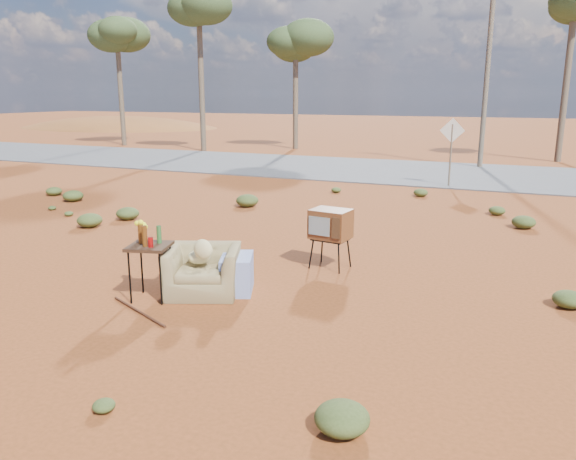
% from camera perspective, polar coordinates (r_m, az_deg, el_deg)
% --- Properties ---
extents(ground, '(140.00, 140.00, 0.00)m').
position_cam_1_polar(ground, '(8.16, -6.29, -7.52)').
color(ground, brown).
rests_on(ground, ground).
extents(highway, '(140.00, 7.00, 0.04)m').
position_cam_1_polar(highway, '(22.12, 13.16, 5.75)').
color(highway, '#565659').
rests_on(highway, ground).
extents(dirt_mound, '(26.00, 18.00, 2.00)m').
position_cam_1_polar(dirt_mound, '(52.90, -16.85, 9.94)').
color(dirt_mound, brown).
rests_on(dirt_mound, ground).
extents(armchair, '(1.42, 1.24, 0.95)m').
position_cam_1_polar(armchair, '(8.51, -8.05, -3.50)').
color(armchair, olive).
rests_on(armchair, ground).
extents(tv_unit, '(0.70, 0.59, 1.03)m').
position_cam_1_polar(tv_unit, '(9.58, 4.34, 0.53)').
color(tv_unit, black).
rests_on(tv_unit, ground).
extents(side_table, '(0.71, 0.71, 1.14)m').
position_cam_1_polar(side_table, '(8.36, -14.10, -1.23)').
color(side_table, '#352013').
rests_on(side_table, ground).
extents(rusty_bar, '(1.31, 0.63, 0.04)m').
position_cam_1_polar(rusty_bar, '(8.08, -14.92, -7.99)').
color(rusty_bar, '#461F12').
rests_on(rusty_bar, ground).
extents(road_sign, '(0.78, 0.06, 2.19)m').
position_cam_1_polar(road_sign, '(18.80, 16.29, 8.77)').
color(road_sign, brown).
rests_on(road_sign, ground).
extents(eucalyptus_far_left, '(3.20, 3.20, 7.10)m').
position_cam_1_polar(eucalyptus_far_left, '(34.51, -16.97, 18.12)').
color(eucalyptus_far_left, brown).
rests_on(eucalyptus_far_left, ground).
extents(eucalyptus_left, '(3.20, 3.20, 8.10)m').
position_cam_1_polar(eucalyptus_left, '(30.34, -9.05, 21.07)').
color(eucalyptus_left, brown).
rests_on(eucalyptus_left, ground).
extents(eucalyptus_near_left, '(3.20, 3.20, 6.60)m').
position_cam_1_polar(eucalyptus_near_left, '(31.04, 0.79, 18.33)').
color(eucalyptus_near_left, brown).
rests_on(eucalyptus_near_left, ground).
extents(eucalyptus_center, '(3.20, 3.20, 7.60)m').
position_cam_1_polar(eucalyptus_center, '(27.85, 27.12, 19.48)').
color(eucalyptus_center, brown).
rests_on(eucalyptus_center, ground).
extents(utility_pole_center, '(1.40, 0.20, 8.00)m').
position_cam_1_polar(utility_pole_center, '(24.20, 19.66, 15.79)').
color(utility_pole_center, brown).
rests_on(utility_pole_center, ground).
extents(scrub_patch, '(17.49, 8.07, 0.33)m').
position_cam_1_polar(scrub_patch, '(12.26, 0.42, 0.49)').
color(scrub_patch, '#445424').
rests_on(scrub_patch, ground).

